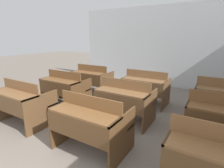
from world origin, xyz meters
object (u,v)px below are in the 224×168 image
object	(u,v)px
bench_second_right	(224,120)
bench_front_left	(23,102)
bench_second_center	(125,100)
bench_front_center	(91,122)
bench_second_left	(65,88)
bench_third_right	(224,98)
bench_third_left	(92,79)
bench_third_center	(145,87)
bench_front_right	(222,164)

from	to	relation	value
bench_second_right	bench_front_left	bearing A→B (deg)	-161.62
bench_front_left	bench_second_center	bearing A→B (deg)	33.99
bench_front_center	bench_second_right	size ratio (longest dim) A/B	1.00
bench_second_left	bench_third_right	world-z (taller)	same
bench_front_center	bench_second_left	bearing A→B (deg)	146.19
bench_front_center	bench_second_center	xyz separation A→B (m)	(-0.00, 1.13, 0.00)
bench_second_left	bench_third_left	bearing A→B (deg)	89.75
bench_third_center	bench_second_right	bearing A→B (deg)	-33.69
bench_front_right	bench_front_center	bearing A→B (deg)	179.71
bench_front_left	bench_third_right	distance (m)	4.08
bench_second_left	bench_front_right	bearing A→B (deg)	-18.81
bench_front_right	bench_second_center	bearing A→B (deg)	146.03
bench_front_left	bench_second_right	xyz separation A→B (m)	(3.39, 1.13, 0.00)
bench_third_right	bench_second_center	bearing A→B (deg)	-146.42
bench_front_right	bench_second_right	size ratio (longest dim) A/B	1.00
bench_third_right	bench_front_right	bearing A→B (deg)	-90.81
bench_second_left	bench_third_right	size ratio (longest dim) A/B	1.00
bench_second_left	bench_third_left	size ratio (longest dim) A/B	1.00
bench_second_right	bench_third_left	xyz separation A→B (m)	(-3.41, 1.14, 0.00)
bench_third_left	bench_third_center	distance (m)	1.71
bench_front_center	bench_third_right	distance (m)	2.84
bench_front_right	bench_front_left	bearing A→B (deg)	179.94
bench_front_right	bench_third_right	xyz separation A→B (m)	(0.03, 2.27, 0.00)
bench_front_center	bench_third_left	bearing A→B (deg)	127.04
bench_second_center	bench_front_left	bearing A→B (deg)	-146.01
bench_second_right	bench_third_center	world-z (taller)	same
bench_front_left	bench_front_center	distance (m)	1.68
bench_front_center	bench_front_right	size ratio (longest dim) A/B	1.00
bench_second_left	bench_third_right	bearing A→B (deg)	18.11
bench_second_left	bench_third_center	bearing A→B (deg)	32.88
bench_second_center	bench_third_center	xyz separation A→B (m)	(0.01, 1.13, 0.00)
bench_front_left	bench_third_right	bearing A→B (deg)	33.78
bench_second_right	bench_third_right	bearing A→B (deg)	89.98
bench_front_right	bench_second_center	world-z (taller)	same
bench_front_center	bench_third_right	bearing A→B (deg)	52.94
bench_second_left	bench_second_center	world-z (taller)	same
bench_second_center	bench_third_right	size ratio (longest dim) A/B	1.00
bench_front_left	bench_front_right	distance (m)	3.36
bench_front_center	bench_second_left	distance (m)	2.06
bench_front_right	bench_third_left	world-z (taller)	same
bench_front_right	bench_second_right	bearing A→B (deg)	88.40
bench_front_center	bench_third_left	distance (m)	2.83
bench_front_center	bench_second_right	world-z (taller)	same
bench_second_center	bench_third_center	distance (m)	1.13
bench_front_left	bench_third_center	bearing A→B (deg)	53.24
bench_front_center	bench_third_right	xyz separation A→B (m)	(1.71, 2.26, 0.00)
bench_third_right	bench_front_left	bearing A→B (deg)	-146.22
bench_second_center	bench_third_left	world-z (taller)	same
bench_front_center	bench_third_center	xyz separation A→B (m)	(0.01, 2.26, 0.00)
bench_second_left	bench_second_right	world-z (taller)	same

